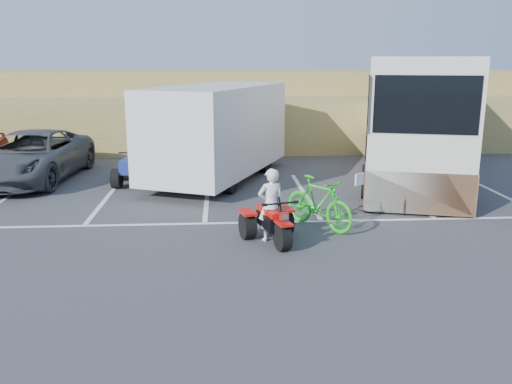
{
  "coord_description": "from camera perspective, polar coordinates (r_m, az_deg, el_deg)",
  "views": [
    {
      "loc": [
        0.39,
        -9.46,
        3.64
      ],
      "look_at": [
        1.1,
        1.28,
        1.0
      ],
      "focal_mm": 38.0,
      "sensor_mm": 36.0,
      "label": 1
    }
  ],
  "objects": [
    {
      "name": "grey_pickup",
      "position": [
        17.97,
        -22.58,
        3.49
      ],
      "size": [
        2.92,
        5.59,
        1.5
      ],
      "primitive_type": "imported",
      "rotation": [
        0.0,
        0.0,
        -0.08
      ],
      "color": "#404447",
      "rests_on": "ground"
    },
    {
      "name": "quad_atv_blue",
      "position": [
        16.61,
        -12.22,
        0.82
      ],
      "size": [
        1.39,
        1.77,
        1.09
      ],
      "primitive_type": null,
      "rotation": [
        0.0,
        0.0,
        -0.09
      ],
      "color": "navy",
      "rests_on": "ground"
    },
    {
      "name": "red_trike_atv",
      "position": [
        11.12,
        1.82,
        -5.32
      ],
      "size": [
        1.46,
        1.71,
        0.95
      ],
      "primitive_type": null,
      "rotation": [
        0.0,
        0.0,
        0.27
      ],
      "color": "red",
      "rests_on": "ground"
    },
    {
      "name": "rv_motorhome",
      "position": [
        18.14,
        15.86,
        6.78
      ],
      "size": [
        5.26,
        10.47,
        3.65
      ],
      "rotation": [
        0.0,
        0.0,
        -0.28
      ],
      "color": "silver",
      "rests_on": "ground"
    },
    {
      "name": "rider",
      "position": [
        11.03,
        1.57,
        -1.36
      ],
      "size": [
        0.63,
        0.5,
        1.51
      ],
      "primitive_type": "imported",
      "rotation": [
        0.0,
        0.0,
        3.41
      ],
      "color": "white",
      "rests_on": "ground"
    },
    {
      "name": "quad_atv_green",
      "position": [
        17.53,
        -11.51,
        1.53
      ],
      "size": [
        1.55,
        1.76,
        0.96
      ],
      "primitive_type": null,
      "rotation": [
        0.0,
        0.0,
        0.36
      ],
      "color": "#166121",
      "rests_on": "ground"
    },
    {
      "name": "grass_embankment",
      "position": [
        25.04,
        -4.71,
        8.68
      ],
      "size": [
        40.0,
        8.5,
        3.1
      ],
      "color": "olive",
      "rests_on": "ground"
    },
    {
      "name": "cargo_trailer",
      "position": [
        16.65,
        -4.09,
        6.57
      ],
      "size": [
        4.68,
        6.63,
        2.87
      ],
      "rotation": [
        0.0,
        0.0,
        -0.4
      ],
      "color": "silver",
      "rests_on": "ground"
    },
    {
      "name": "parking_stripes",
      "position": [
        14.01,
        -1.71,
        -1.25
      ],
      "size": [
        28.0,
        5.16,
        0.01
      ],
      "color": "white",
      "rests_on": "ground"
    },
    {
      "name": "ground",
      "position": [
        10.14,
        -5.78,
        -7.32
      ],
      "size": [
        100.0,
        100.0,
        0.0
      ],
      "primitive_type": "plane",
      "color": "#3C3C3F",
      "rests_on": "ground"
    },
    {
      "name": "green_dirt_bike",
      "position": [
        11.98,
        6.61,
        -1.13
      ],
      "size": [
        1.59,
        1.85,
        1.15
      ],
      "primitive_type": "imported",
      "rotation": [
        0.0,
        0.0,
        0.65
      ],
      "color": "#14BF19",
      "rests_on": "ground"
    }
  ]
}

